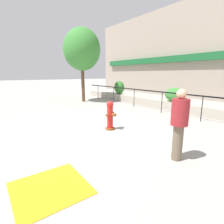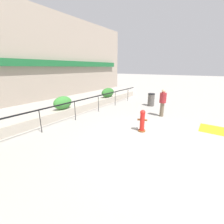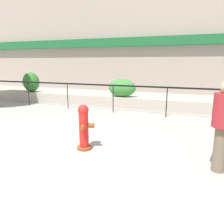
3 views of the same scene
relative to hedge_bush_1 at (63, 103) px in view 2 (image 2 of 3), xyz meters
The scene contains 10 objects.
ground_plane 6.07m from the hedge_bush_1, 90.30° to the right, with size 120.00×120.00×0.00m, color #9E9991.
building_facade 6.73m from the hedge_bush_1, 90.30° to the left, with size 30.00×1.36×8.00m.
planter_wall_low 0.65m from the hedge_bush_1, behind, with size 18.00×0.70×0.50m, color #ADA393.
fence_railing_segment 1.11m from the hedge_bush_1, 91.63° to the right, with size 15.00×0.05×1.15m.
hedge_bush_1 is the anchor object (origin of this frame).
hedge_bush_2 4.77m from the hedge_bush_1, ahead, with size 1.54×0.70×0.79m, color #2D6B28.
fire_hydrant 5.05m from the hedge_bush_1, 82.46° to the right, with size 0.48×0.47×1.08m.
pedestrian 6.20m from the hedge_bush_1, 54.94° to the right, with size 0.56×0.56×1.73m.
tactile_warning_pad 8.47m from the hedge_bush_1, 70.21° to the right, with size 1.28×1.28×0.01m, color gold.
trash_bin 6.79m from the hedge_bush_1, 31.65° to the right, with size 0.55×0.55×1.01m.
Camera 2 is at (-5.70, -1.59, 2.99)m, focal length 24.00 mm.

